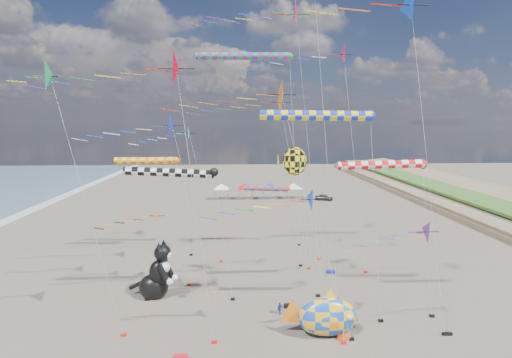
{
  "coord_description": "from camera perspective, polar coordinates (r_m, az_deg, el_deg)",
  "views": [
    {
      "loc": [
        -3.22,
        -21.14,
        15.65
      ],
      "look_at": [
        -1.44,
        12.0,
        10.99
      ],
      "focal_mm": 28.0,
      "sensor_mm": 36.0,
      "label": 1
    }
  ],
  "objects": [
    {
      "name": "delta_kite_2",
      "position": [
        30.4,
        -25.34,
        12.58
      ],
      "size": [
        9.4,
        2.36,
        19.93
      ],
      "color": "#188E4C",
      "rests_on": "ground"
    },
    {
      "name": "delta_kite_1",
      "position": [
        30.6,
        20.68,
        -7.29
      ],
      "size": [
        8.76,
        1.8,
        9.11
      ],
      "color": "purple",
      "rests_on": "ground"
    },
    {
      "name": "kite_bag_3",
      "position": [
        43.75,
        10.63,
        -12.9
      ],
      "size": [
        0.9,
        0.44,
        0.3
      ],
      "primitive_type": "cube",
      "color": "#1316C5",
      "rests_on": "ground"
    },
    {
      "name": "kite_bag_0",
      "position": [
        35.92,
        4.76,
        -17.6
      ],
      "size": [
        0.9,
        0.44,
        0.3
      ],
      "primitive_type": "cube",
      "color": "black",
      "rests_on": "ground"
    },
    {
      "name": "person_adult",
      "position": [
        33.49,
        7.72,
        -18.39
      ],
      "size": [
        0.63,
        0.45,
        1.62
      ],
      "primitive_type": "imported",
      "rotation": [
        0.0,
        0.0,
        0.12
      ],
      "color": "gray",
      "rests_on": "ground"
    },
    {
      "name": "windsock_0",
      "position": [
        50.25,
        1.85,
        -1.44
      ],
      "size": [
        7.24,
        0.63,
        7.8
      ],
      "color": "red",
      "rests_on": "ground"
    },
    {
      "name": "child_green",
      "position": [
        33.33,
        13.82,
        -19.06
      ],
      "size": [
        0.69,
        0.59,
        1.24
      ],
      "primitive_type": "imported",
      "rotation": [
        0.0,
        0.0,
        -0.22
      ],
      "color": "#1E913E",
      "rests_on": "ground"
    },
    {
      "name": "windsock_2",
      "position": [
        47.39,
        -14.99,
        2.5
      ],
      "size": [
        8.56,
        0.86,
        11.81
      ],
      "color": "orange",
      "rests_on": "ground"
    },
    {
      "name": "delta_kite_5",
      "position": [
        27.43,
        -13.83,
        14.43
      ],
      "size": [
        11.48,
        2.52,
        20.37
      ],
      "color": "#C2011C",
      "rests_on": "ground"
    },
    {
      "name": "parked_car",
      "position": [
        82.59,
        9.71,
        -2.61
      ],
      "size": [
        3.85,
        2.76,
        1.22
      ],
      "primitive_type": "imported",
      "rotation": [
        0.0,
        0.0,
        1.15
      ],
      "color": "#26262D",
      "rests_on": "ground"
    },
    {
      "name": "delta_kite_12",
      "position": [
        30.06,
        19.9,
        22.07
      ],
      "size": [
        16.03,
        2.8,
        24.88
      ],
      "color": "blue",
      "rests_on": "ground"
    },
    {
      "name": "cat_inflatable",
      "position": [
        37.75,
        -14.04,
        -12.35
      ],
      "size": [
        4.39,
        3.13,
        5.35
      ],
      "primitive_type": null,
      "rotation": [
        0.0,
        0.0,
        -0.32
      ],
      "color": "black",
      "rests_on": "ground"
    },
    {
      "name": "angelfish_kite",
      "position": [
        36.62,
        5.23,
        2.37
      ],
      "size": [
        3.74,
        3.02,
        13.5
      ],
      "color": "yellow",
      "rests_on": "ground"
    },
    {
      "name": "child_blue",
      "position": [
        34.6,
        3.4,
        -17.96
      ],
      "size": [
        0.61,
        0.6,
        1.03
      ],
      "primitive_type": "imported",
      "rotation": [
        0.0,
        0.0,
        0.75
      ],
      "color": "#3328A1",
      "rests_on": "ground"
    },
    {
      "name": "windsock_5",
      "position": [
        32.07,
        18.01,
        1.81
      ],
      "size": [
        8.28,
        0.67,
        12.84
      ],
      "color": "red",
      "rests_on": "ground"
    },
    {
      "name": "fish_inflatable",
      "position": [
        31.37,
        10.03,
        -18.78
      ],
      "size": [
        5.93,
        2.54,
        3.83
      ],
      "color": "blue",
      "rests_on": "ground"
    },
    {
      "name": "delta_kite_6",
      "position": [
        35.49,
        -12.8,
        7.09
      ],
      "size": [
        10.9,
        2.24,
        16.63
      ],
      "color": "#1326D1",
      "rests_on": "ground"
    },
    {
      "name": "delta_kite_10",
      "position": [
        45.6,
        4.15,
        22.01
      ],
      "size": [
        15.04,
        3.35,
        28.58
      ],
      "color": "#D2214C",
      "rests_on": "ground"
    },
    {
      "name": "delta_kite_4",
      "position": [
        44.11,
        -10.83,
        6.0
      ],
      "size": [
        9.3,
        1.74,
        15.48
      ],
      "color": "#1DCEBF",
      "rests_on": "ground"
    },
    {
      "name": "tent_row",
      "position": [
        82.23,
        0.25,
        -0.75
      ],
      "size": [
        19.2,
        4.2,
        3.8
      ],
      "color": "white",
      "rests_on": "ground"
    },
    {
      "name": "delta_kite_7",
      "position": [
        30.22,
        2.42,
        11.71
      ],
      "size": [
        12.95,
        2.44,
        19.12
      ],
      "color": "orange",
      "rests_on": "ground"
    },
    {
      "name": "windsock_3",
      "position": [
        34.42,
        -11.62,
        0.83
      ],
      "size": [
        9.2,
        0.75,
        11.89
      ],
      "color": "black",
      "rests_on": "ground"
    },
    {
      "name": "windsock_4",
      "position": [
        29.89,
        9.28,
        8.81
      ],
      "size": [
        9.84,
        0.78,
        16.59
      ],
      "color": "#152ED5",
      "rests_on": "ground"
    },
    {
      "name": "windsock_1",
      "position": [
        42.41,
        -1.3,
        17.02
      ],
      "size": [
        11.23,
        0.8,
        22.79
      ],
      "color": "#1A9142",
      "rests_on": "ground"
    },
    {
      "name": "kite_bag_2",
      "position": [
        31.97,
        12.45,
        -21.21
      ],
      "size": [
        0.9,
        0.44,
        0.3
      ],
      "primitive_type": "cube",
      "color": "#EC5A13",
      "rests_on": "ground"
    },
    {
      "name": "delta_kite_0",
      "position": [
        39.08,
        -14.93,
        -5.6
      ],
      "size": [
        8.19,
        1.68,
        7.87
      ],
      "color": "orange",
      "rests_on": "ground"
    },
    {
      "name": "kite_bag_1",
      "position": [
        29.59,
        -10.74,
        -23.74
      ],
      "size": [
        0.9,
        0.44,
        0.3
      ],
      "primitive_type": "cube",
      "color": "red",
      "rests_on": "ground"
    },
    {
      "name": "delta_kite_3",
      "position": [
        41.16,
        1.93,
        10.61
      ],
      "size": [
        12.35,
        2.38,
        19.02
      ],
      "color": "#FAA409",
      "rests_on": "ground"
    },
    {
      "name": "delta_kite_8",
      "position": [
        27.41,
        3.97,
        -3.37
      ],
      "size": [
        10.77,
        1.77,
        11.54
      ],
      "color": "blue",
      "rests_on": "ground"
    },
    {
      "name": "delta_kite_11",
      "position": [
        41.41,
        11.85,
        16.85
      ],
      "size": [
        10.65,
        2.23,
        23.58
      ],
      "color": "#D8043E",
      "rests_on": "ground"
    }
  ]
}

